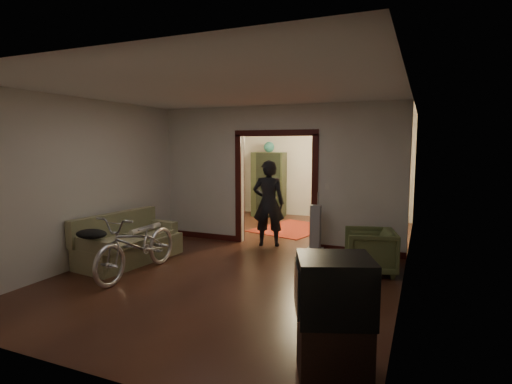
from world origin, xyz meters
The scene contains 24 objects.
floor centered at (0.00, 0.00, 0.00)m, with size 5.00×8.50×0.01m, color black.
ceiling centered at (0.00, 0.00, 2.80)m, with size 5.00×8.50×0.01m, color white.
wall_back centered at (0.00, 4.25, 1.40)m, with size 5.00×0.02×2.80m, color beige.
wall_left centered at (-2.50, 0.00, 1.40)m, with size 0.02×8.50×2.80m, color beige.
wall_right centered at (2.50, 0.00, 1.40)m, with size 0.02×8.50×2.80m, color beige.
partition_wall centered at (0.00, 0.75, 1.40)m, with size 5.00×0.14×2.80m, color beige.
door_casing centered at (0.00, 0.75, 1.10)m, with size 1.74×0.20×2.32m, color black.
far_window centered at (0.70, 4.21, 1.55)m, with size 0.98×0.06×1.28m, color black.
chandelier centered at (0.00, 2.50, 2.35)m, with size 0.24×0.24×0.24m, color #FFE0A5.
light_switch centered at (1.05, 0.68, 1.25)m, with size 0.08×0.01×0.12m, color silver.
sofa centered at (-1.95, -1.33, 0.42)m, with size 0.82×1.81×0.83m, color olive.
rolled_paper centered at (-1.85, -1.03, 0.53)m, with size 0.10×0.10×0.78m, color beige.
jacket centered at (-1.90, -2.24, 0.68)m, with size 0.50×0.38×0.15m, color black.
bicycle centered at (-1.34, -1.85, 0.49)m, with size 0.65×1.86×0.98m, color silver.
armchair centered at (1.99, -0.34, 0.35)m, with size 0.75×0.77×0.70m, color #4F5A32.
tv_stand centered at (2.07, -3.45, 0.27)m, with size 0.60×0.54×0.54m, color black.
crt_tv centered at (2.07, -3.45, 0.81)m, with size 0.63×0.56×0.54m, color black.
vacuum centered at (0.90, 0.40, 0.46)m, with size 0.28×0.23×0.93m, color gray.
person centered at (-0.13, 0.65, 0.86)m, with size 0.63×0.41×1.73m, color black.
oriental_rug centered at (-0.17, 2.36, 0.01)m, with size 1.44×1.89×0.01m, color maroon.
locker centered at (-1.34, 3.78, 0.91)m, with size 0.91×0.51×1.82m, color #29311D.
globe centered at (-1.34, 3.78, 1.94)m, with size 0.30×0.30×0.30m, color #1E5972.
desk centered at (1.00, 3.76, 0.34)m, with size 0.92×0.51×0.68m, color black.
desk_chair centered at (0.52, 3.33, 0.40)m, with size 0.35×0.35×0.80m, color black.
Camera 1 is at (2.73, -6.74, 2.03)m, focal length 28.00 mm.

